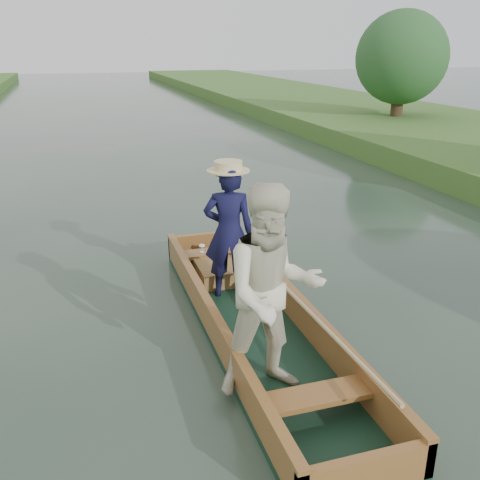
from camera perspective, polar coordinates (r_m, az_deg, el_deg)
name	(u,v)px	position (r m, az deg, el deg)	size (l,w,h in m)	color
ground	(256,335)	(6.22, 1.67, -10.10)	(120.00, 120.00, 0.00)	#283D30
punt	(255,287)	(5.61, 1.65, -5.09)	(1.28, 5.00, 2.06)	black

